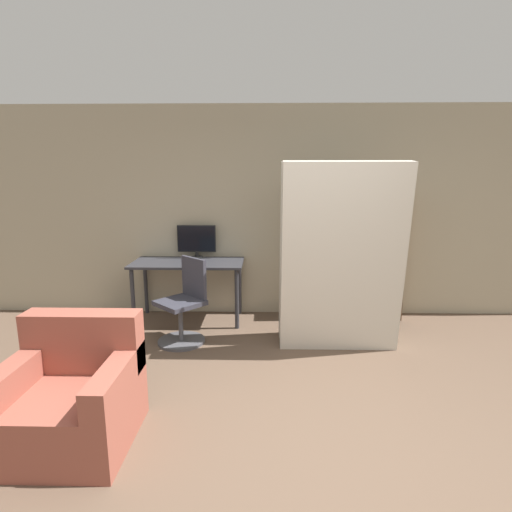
% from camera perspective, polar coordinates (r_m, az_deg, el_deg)
% --- Properties ---
extents(ground_plane, '(16.00, 16.00, 0.00)m').
position_cam_1_polar(ground_plane, '(2.91, 7.20, -27.70)').
color(ground_plane, brown).
extents(wall_back, '(8.00, 0.06, 2.70)m').
position_cam_1_polar(wall_back, '(5.23, 4.29, 6.18)').
color(wall_back, tan).
rests_on(wall_back, ground).
extents(desk, '(1.38, 0.65, 0.77)m').
position_cam_1_polar(desk, '(5.08, -9.68, -1.89)').
color(desk, '#2D2D33').
rests_on(desk, ground).
extents(monitor, '(0.50, 0.16, 0.43)m').
position_cam_1_polar(monitor, '(5.22, -8.49, 2.27)').
color(monitor, black).
rests_on(monitor, desk).
extents(office_chair, '(0.62, 0.62, 0.94)m').
position_cam_1_polar(office_chair, '(4.53, -10.20, -7.40)').
color(office_chair, '#4C4C51').
rests_on(office_chair, ground).
extents(bookshelf, '(0.77, 0.30, 1.63)m').
position_cam_1_polar(bookshelf, '(5.31, 15.25, 0.23)').
color(bookshelf, brown).
rests_on(bookshelf, ground).
extents(mattress_near, '(1.24, 0.37, 1.97)m').
position_cam_1_polar(mattress_near, '(4.15, 12.30, -0.54)').
color(mattress_near, beige).
rests_on(mattress_near, ground).
extents(mattress_far, '(1.24, 0.31, 1.97)m').
position_cam_1_polar(mattress_far, '(4.46, 11.54, 0.32)').
color(mattress_far, beige).
rests_on(mattress_far, ground).
extents(armchair, '(0.85, 0.80, 0.85)m').
position_cam_1_polar(armchair, '(3.22, -24.78, -17.72)').
color(armchair, '#934C3D').
rests_on(armchair, ground).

